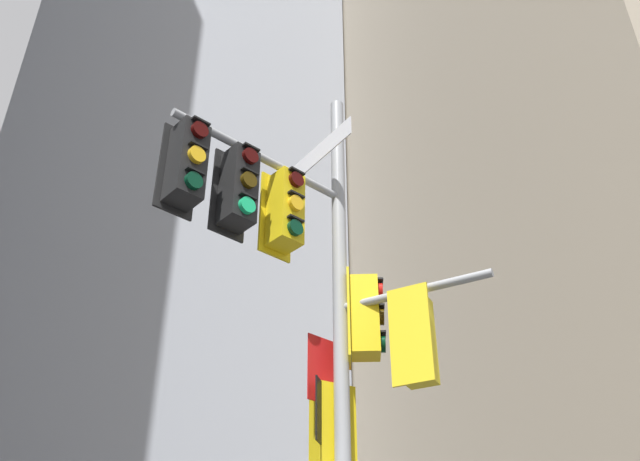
# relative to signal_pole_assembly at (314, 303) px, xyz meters

# --- Properties ---
(building_tower_right) EXTENTS (17.07, 17.07, 48.22)m
(building_tower_right) POSITION_rel_signal_pole_assembly_xyz_m (15.18, 8.49, 19.16)
(building_tower_right) COLOR tan
(building_tower_right) RESTS_ON ground
(building_mid_block) EXTENTS (12.75, 12.75, 51.08)m
(building_mid_block) POSITION_rel_signal_pole_assembly_xyz_m (0.21, 20.63, 20.59)
(building_mid_block) COLOR #9399A3
(building_mid_block) RESTS_ON ground
(signal_pole_assembly) EXTENTS (3.71, 2.10, 8.37)m
(signal_pole_assembly) POSITION_rel_signal_pole_assembly_xyz_m (0.00, 0.00, 0.00)
(signal_pole_assembly) COLOR #9EA0A3
(signal_pole_assembly) RESTS_ON ground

